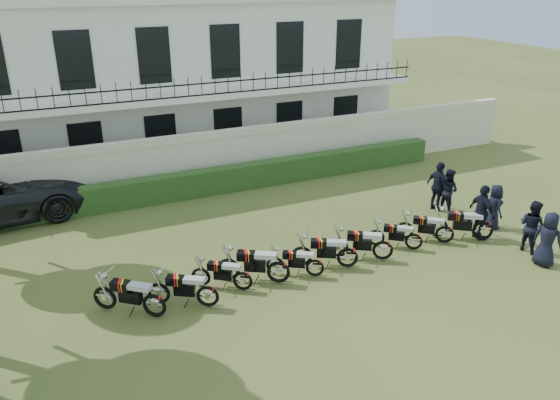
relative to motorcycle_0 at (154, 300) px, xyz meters
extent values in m
plane|color=#405321|center=(4.20, 0.35, -0.52)|extent=(100.00, 100.00, 0.00)
cube|color=silver|center=(4.20, 8.35, 0.48)|extent=(30.00, 0.30, 2.00)
cube|color=silver|center=(4.20, 8.35, 1.63)|extent=(30.00, 0.35, 0.30)
cube|color=#1E3F16|center=(5.20, 7.55, -0.02)|extent=(18.00, 0.60, 1.00)
cube|color=white|center=(4.20, 14.35, 2.98)|extent=(20.00, 8.00, 7.00)
cube|color=white|center=(4.20, 9.65, 2.98)|extent=(20.00, 1.40, 0.25)
cube|color=black|center=(4.20, 9.00, 3.58)|extent=(20.00, 0.05, 0.05)
cube|color=black|center=(4.20, 9.00, 3.13)|extent=(20.00, 0.05, 0.05)
cube|color=black|center=(-3.30, 10.37, 1.08)|extent=(1.30, 0.12, 2.20)
cube|color=black|center=(-0.30, 10.37, 1.08)|extent=(1.30, 0.12, 2.20)
cube|color=black|center=(-0.30, 10.37, 4.58)|extent=(1.30, 0.12, 2.20)
cube|color=black|center=(2.70, 10.37, 1.08)|extent=(1.30, 0.12, 2.20)
cube|color=black|center=(2.70, 10.37, 4.58)|extent=(1.30, 0.12, 2.20)
cube|color=black|center=(5.70, 10.37, 1.08)|extent=(1.30, 0.12, 2.20)
cube|color=black|center=(5.70, 10.37, 4.58)|extent=(1.30, 0.12, 2.20)
cube|color=black|center=(8.70, 10.37, 1.08)|extent=(1.30, 0.12, 2.20)
cube|color=black|center=(8.70, 10.37, 4.58)|extent=(1.30, 0.12, 2.20)
cube|color=black|center=(11.70, 10.37, 1.08)|extent=(1.30, 0.12, 2.20)
cube|color=black|center=(11.70, 10.37, 4.58)|extent=(1.30, 0.12, 2.20)
torus|color=black|center=(0.54, -0.44, -0.19)|extent=(0.57, 0.49, 0.66)
torus|color=black|center=(-0.55, 0.44, -0.19)|extent=(0.57, 0.49, 0.66)
cube|color=black|center=(0.04, -0.03, -0.03)|extent=(0.58, 0.52, 0.32)
cube|color=black|center=(-0.15, 0.12, 0.26)|extent=(0.55, 0.52, 0.24)
cube|color=red|center=(-0.15, 0.12, 0.27)|extent=(0.18, 0.30, 0.25)
cube|color=yellow|center=(-0.10, 0.08, 0.27)|extent=(0.15, 0.29, 0.25)
cube|color=#BABABA|center=(0.27, -0.22, 0.30)|extent=(0.62, 0.57, 0.13)
cylinder|color=silver|center=(-0.42, 0.34, 0.58)|extent=(0.43, 0.52, 0.03)
torus|color=black|center=(1.93, -0.45, -0.21)|extent=(0.58, 0.40, 0.62)
torus|color=black|center=(0.81, 0.22, -0.21)|extent=(0.58, 0.40, 0.62)
cube|color=black|center=(1.41, -0.14, -0.06)|extent=(0.57, 0.44, 0.30)
cube|color=black|center=(1.21, -0.02, 0.21)|extent=(0.53, 0.46, 0.22)
cube|color=red|center=(1.21, -0.02, 0.22)|extent=(0.13, 0.28, 0.23)
cube|color=yellow|center=(1.26, -0.05, 0.22)|extent=(0.10, 0.28, 0.23)
cube|color=#BABABA|center=(1.65, -0.28, 0.25)|extent=(0.60, 0.49, 0.12)
cylinder|color=silver|center=(0.94, 0.14, 0.51)|extent=(0.34, 0.54, 0.03)
torus|color=black|center=(2.98, -0.08, -0.24)|extent=(0.51, 0.39, 0.56)
torus|color=black|center=(2.00, 0.61, -0.24)|extent=(0.51, 0.39, 0.56)
cube|color=black|center=(2.53, 0.24, -0.10)|extent=(0.51, 0.43, 0.28)
cube|color=black|center=(2.36, 0.36, 0.15)|extent=(0.48, 0.44, 0.20)
cube|color=red|center=(2.36, 0.36, 0.16)|extent=(0.14, 0.26, 0.21)
cube|color=yellow|center=(2.40, 0.33, 0.16)|extent=(0.11, 0.25, 0.21)
cube|color=#BABABA|center=(2.73, 0.09, 0.18)|extent=(0.54, 0.47, 0.11)
cylinder|color=silver|center=(2.12, 0.53, 0.43)|extent=(0.34, 0.47, 0.03)
torus|color=black|center=(4.16, -0.17, -0.19)|extent=(0.62, 0.44, 0.67)
torus|color=black|center=(2.94, 0.58, -0.19)|extent=(0.62, 0.44, 0.67)
cube|color=black|center=(3.59, 0.18, -0.02)|extent=(0.62, 0.49, 0.33)
cube|color=black|center=(3.38, 0.31, 0.28)|extent=(0.57, 0.50, 0.24)
cube|color=red|center=(3.38, 0.31, 0.29)|extent=(0.15, 0.31, 0.25)
cube|color=yellow|center=(3.43, 0.28, 0.29)|extent=(0.11, 0.30, 0.25)
cube|color=#BABABA|center=(3.85, 0.02, 0.32)|extent=(0.65, 0.54, 0.13)
cylinder|color=silver|center=(3.08, 0.49, 0.61)|extent=(0.37, 0.58, 0.03)
torus|color=black|center=(5.15, -0.20, -0.25)|extent=(0.50, 0.35, 0.54)
torus|color=black|center=(4.16, 0.40, -0.25)|extent=(0.50, 0.35, 0.54)
cube|color=black|center=(4.69, 0.08, -0.12)|extent=(0.50, 0.39, 0.27)
cube|color=black|center=(4.52, 0.18, 0.12)|extent=(0.46, 0.40, 0.19)
cube|color=red|center=(4.52, 0.18, 0.13)|extent=(0.12, 0.25, 0.20)
cube|color=yellow|center=(4.56, 0.16, 0.13)|extent=(0.09, 0.24, 0.20)
cube|color=#BABABA|center=(4.90, -0.05, 0.16)|extent=(0.53, 0.44, 0.11)
cylinder|color=silver|center=(4.28, 0.33, 0.39)|extent=(0.30, 0.47, 0.03)
torus|color=black|center=(6.37, -0.17, -0.20)|extent=(0.60, 0.39, 0.64)
torus|color=black|center=(5.18, 0.48, -0.20)|extent=(0.60, 0.39, 0.64)
cube|color=black|center=(5.82, 0.13, -0.05)|extent=(0.59, 0.44, 0.31)
cube|color=black|center=(5.61, 0.25, 0.23)|extent=(0.54, 0.46, 0.23)
cube|color=red|center=(5.61, 0.25, 0.24)|extent=(0.13, 0.29, 0.24)
cube|color=yellow|center=(5.67, 0.22, 0.24)|extent=(0.10, 0.29, 0.24)
cube|color=#BABABA|center=(6.07, 0.00, 0.28)|extent=(0.62, 0.50, 0.13)
cylinder|color=silver|center=(5.32, 0.41, 0.55)|extent=(0.33, 0.56, 0.03)
torus|color=black|center=(7.57, -0.24, -0.21)|extent=(0.59, 0.41, 0.63)
torus|color=black|center=(6.42, 0.46, -0.21)|extent=(0.59, 0.41, 0.63)
cube|color=black|center=(7.04, 0.08, -0.05)|extent=(0.58, 0.46, 0.31)
cube|color=black|center=(6.83, 0.21, 0.23)|extent=(0.54, 0.47, 0.23)
cube|color=red|center=(6.83, 0.21, 0.24)|extent=(0.14, 0.29, 0.24)
cube|color=yellow|center=(6.89, 0.18, 0.24)|extent=(0.11, 0.28, 0.24)
cube|color=#BABABA|center=(7.28, -0.06, 0.27)|extent=(0.62, 0.51, 0.12)
cylinder|color=silver|center=(6.55, 0.38, 0.54)|extent=(0.35, 0.55, 0.03)
torus|color=black|center=(8.74, -0.11, -0.24)|extent=(0.49, 0.41, 0.55)
torus|color=black|center=(7.81, 0.63, -0.24)|extent=(0.49, 0.41, 0.55)
cube|color=black|center=(8.31, 0.23, -0.11)|extent=(0.49, 0.44, 0.27)
cube|color=black|center=(8.14, 0.36, 0.14)|extent=(0.47, 0.44, 0.20)
cube|color=red|center=(8.14, 0.36, 0.15)|extent=(0.15, 0.26, 0.21)
cube|color=yellow|center=(8.19, 0.33, 0.15)|extent=(0.12, 0.25, 0.21)
cube|color=#BABABA|center=(8.50, 0.08, 0.17)|extent=(0.53, 0.48, 0.11)
cylinder|color=silver|center=(7.92, 0.54, 0.41)|extent=(0.36, 0.44, 0.03)
torus|color=black|center=(9.97, -0.17, -0.22)|extent=(0.52, 0.44, 0.60)
torus|color=black|center=(8.98, 0.62, -0.22)|extent=(0.52, 0.44, 0.60)
cube|color=black|center=(9.51, 0.20, -0.08)|extent=(0.53, 0.47, 0.29)
cube|color=black|center=(9.34, 0.34, 0.19)|extent=(0.50, 0.47, 0.21)
cube|color=red|center=(9.34, 0.34, 0.20)|extent=(0.16, 0.27, 0.22)
cube|color=yellow|center=(9.38, 0.30, 0.20)|extent=(0.13, 0.27, 0.22)
cube|color=#BABABA|center=(9.72, 0.03, 0.22)|extent=(0.57, 0.52, 0.12)
cylinder|color=silver|center=(9.09, 0.53, 0.48)|extent=(0.39, 0.48, 0.03)
torus|color=black|center=(11.30, -0.54, -0.19)|extent=(0.60, 0.46, 0.67)
torus|color=black|center=(10.13, 0.27, -0.19)|extent=(0.60, 0.46, 0.67)
cube|color=black|center=(10.76, -0.17, -0.02)|extent=(0.61, 0.50, 0.33)
cube|color=black|center=(10.56, -0.03, 0.27)|extent=(0.57, 0.51, 0.24)
cube|color=red|center=(10.56, -0.03, 0.28)|extent=(0.16, 0.31, 0.25)
cube|color=yellow|center=(10.61, -0.06, 0.28)|extent=(0.13, 0.30, 0.25)
cube|color=#BABABA|center=(11.01, -0.34, 0.31)|extent=(0.64, 0.56, 0.13)
cylinder|color=silver|center=(10.27, 0.17, 0.60)|extent=(0.40, 0.56, 0.03)
imported|color=black|center=(11.25, -2.14, 0.34)|extent=(0.79, 0.97, 1.71)
imported|color=black|center=(11.58, -1.26, 0.33)|extent=(0.73, 0.89, 1.69)
imported|color=black|center=(10.75, 0.03, 0.42)|extent=(0.51, 1.12, 1.88)
imported|color=black|center=(11.76, 0.49, 0.27)|extent=(0.69, 0.88, 1.58)
imported|color=black|center=(11.28, 2.28, 0.30)|extent=(0.80, 0.92, 1.64)
imported|color=black|center=(11.02, 2.50, 0.41)|extent=(0.55, 1.13, 1.86)
camera|label=1|loc=(-1.97, -11.98, 7.63)|focal=35.00mm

